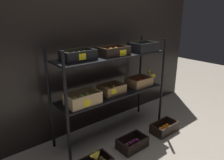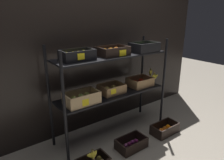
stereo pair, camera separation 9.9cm
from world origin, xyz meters
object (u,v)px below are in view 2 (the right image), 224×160
(crate_ground_plum, at_px, (131,144))
(banana_bunch_loose, at_px, (93,155))
(crate_ground_tangerine, at_px, (165,130))
(display_rack, at_px, (113,74))

(crate_ground_plum, xyz_separation_m, banana_bunch_loose, (-0.54, -0.01, 0.11))
(crate_ground_plum, bearing_deg, crate_ground_tangerine, -2.75)
(crate_ground_plum, relative_size, crate_ground_tangerine, 0.95)
(crate_ground_tangerine, bearing_deg, banana_bunch_loose, 179.29)
(crate_ground_plum, xyz_separation_m, crate_ground_tangerine, (0.57, -0.03, 0.00))
(display_rack, bearing_deg, crate_ground_tangerine, -36.10)
(display_rack, distance_m, crate_ground_tangerine, 1.04)
(crate_ground_plum, bearing_deg, display_rack, 88.53)
(display_rack, distance_m, crate_ground_plum, 0.87)
(display_rack, xyz_separation_m, crate_ground_plum, (-0.01, -0.38, -0.78))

